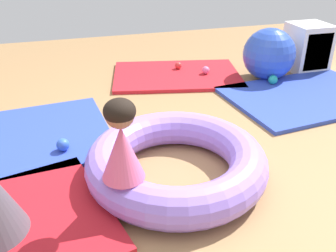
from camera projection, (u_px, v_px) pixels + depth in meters
name	position (u px, v px, depth m)	size (l,w,h in m)	color
ground_plane	(177.00, 172.00, 2.69)	(8.00, 8.00, 0.00)	#9E7549
gym_mat_center_rear	(177.00, 75.00, 4.41)	(1.47, 0.98, 0.04)	red
gym_mat_far_right	(306.00, 96.00, 3.86)	(1.59, 1.10, 0.04)	#2D47B7
gym_mat_far_left	(14.00, 140.00, 3.05)	(1.54, 1.17, 0.04)	#2D47B7
inflatable_cushion	(176.00, 162.00, 2.57)	(1.25, 1.25, 0.26)	#9975EA
child_in_pink	(122.00, 141.00, 2.08)	(0.34, 0.34, 0.50)	#E5608E
play_ball_blue	(63.00, 145.00, 2.85)	(0.10, 0.10, 0.10)	blue
play_ball_teal	(273.00, 80.00, 4.08)	(0.10, 0.10, 0.10)	teal
play_ball_pink	(206.00, 70.00, 4.38)	(0.09, 0.09, 0.09)	pink
play_ball_red	(178.00, 65.00, 4.54)	(0.08, 0.08, 0.08)	red
exercise_ball_large	(269.00, 54.00, 4.23)	(0.59, 0.59, 0.59)	blue
storage_cube	(308.00, 48.00, 4.51)	(0.44, 0.44, 0.56)	white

